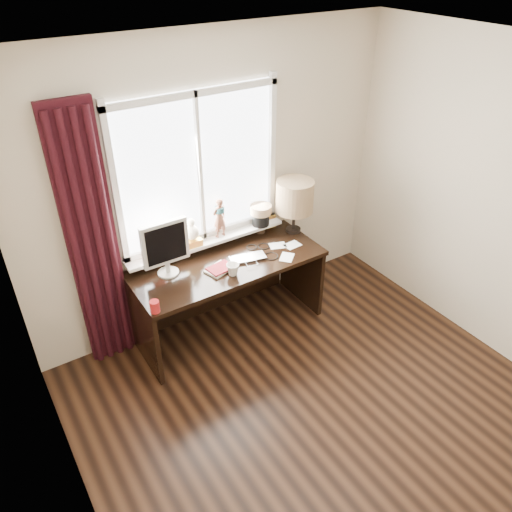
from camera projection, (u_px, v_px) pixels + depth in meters
floor at (354, 447)px, 3.65m from camera, size 3.50×4.00×0.00m
ceiling at (417, 82)px, 2.23m from camera, size 3.50×4.00×0.00m
wall_back at (214, 186)px, 4.34m from camera, size 3.50×0.00×2.60m
wall_left at (82, 448)px, 2.14m from camera, size 0.00×4.00×2.60m
laptop at (248, 258)px, 4.37m from camera, size 0.36×0.27×0.03m
mug at (233, 269)px, 4.15m from camera, size 0.15×0.15×0.11m
red_cup at (155, 307)px, 3.74m from camera, size 0.07×0.07×0.10m
window at (204, 190)px, 4.25m from camera, size 1.52×0.23×1.40m
curtain at (93, 246)px, 3.87m from camera, size 0.38×0.09×2.25m
desk at (223, 279)px, 4.54m from camera, size 1.70×0.70×0.75m
monitor at (165, 245)px, 4.04m from camera, size 0.40×0.18×0.49m
notebook_stack at (220, 269)px, 4.22m from camera, size 0.26×0.22×0.03m
brush_holder at (260, 226)px, 4.74m from camera, size 0.09×0.09×0.25m
icon_frame at (271, 222)px, 4.80m from camera, size 0.10×0.03×0.13m
table_lamp at (295, 197)px, 4.58m from camera, size 0.35×0.35×0.52m
loose_papers at (286, 249)px, 4.51m from camera, size 0.33×0.37×0.00m
desk_cables at (264, 251)px, 4.48m from camera, size 0.24×0.37×0.01m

